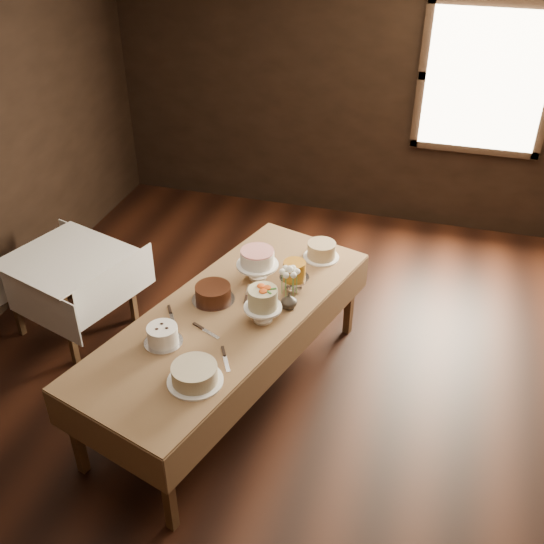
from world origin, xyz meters
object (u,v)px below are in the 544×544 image
(cake_server_b, at_px, (227,364))
(cake_server_d, at_px, (284,308))
(cake_lattice, at_px, (257,265))
(cake_caramel, at_px, (294,278))
(cake_server_e, at_px, (173,320))
(cake_chocolate, at_px, (213,294))
(cake_speckled, at_px, (321,251))
(cake_server_a, at_px, (211,334))
(cake_swirl, at_px, (163,336))
(cake_server_c, at_px, (248,290))
(side_table, at_px, (67,265))
(display_table, at_px, (229,319))
(flower_vase, at_px, (289,301))
(cake_cream, at_px, (195,375))
(cake_flowers, at_px, (263,306))

(cake_server_b, height_order, cake_server_d, same)
(cake_lattice, xyz_separation_m, cake_caramel, (0.30, -0.08, 0.00))
(cake_caramel, height_order, cake_server_b, cake_caramel)
(cake_server_e, bearing_deg, cake_chocolate, 114.34)
(cake_speckled, bearing_deg, cake_server_a, -113.74)
(cake_swirl, bearing_deg, cake_server_a, 33.31)
(cake_server_a, relative_size, cake_server_c, 1.00)
(side_table, relative_size, cake_server_b, 4.42)
(cake_chocolate, height_order, cake_server_e, cake_chocolate)
(display_table, bearing_deg, side_table, 165.73)
(cake_speckled, relative_size, cake_swirl, 1.23)
(cake_lattice, distance_m, cake_server_b, 0.99)
(cake_server_a, bearing_deg, flower_vase, 70.27)
(cake_server_d, relative_size, cake_server_e, 1.00)
(cake_speckled, bearing_deg, cake_lattice, -134.88)
(cake_chocolate, relative_size, cake_server_c, 1.27)
(cake_caramel, bearing_deg, cake_speckled, 78.82)
(side_table, relative_size, cake_cream, 2.72)
(side_table, distance_m, cake_lattice, 1.59)
(cake_cream, height_order, cake_server_b, cake_cream)
(cake_server_c, bearing_deg, cake_server_d, -124.19)
(cake_chocolate, bearing_deg, cake_server_e, -122.91)
(cake_server_b, bearing_deg, side_table, -146.52)
(cake_server_d, bearing_deg, display_table, -160.00)
(cake_server_c, relative_size, cake_server_d, 1.00)
(side_table, bearing_deg, cake_caramel, 0.20)
(cake_caramel, relative_size, cake_server_d, 1.04)
(cake_server_e, height_order, flower_vase, flower_vase)
(cake_swirl, height_order, cake_server_e, cake_swirl)
(cake_swirl, xyz_separation_m, cake_server_b, (0.46, -0.08, -0.06))
(cake_chocolate, xyz_separation_m, cake_cream, (0.18, -0.81, -0.00))
(flower_vase, bearing_deg, cake_server_b, -108.06)
(cake_chocolate, bearing_deg, cake_lattice, 60.05)
(side_table, bearing_deg, cake_server_a, -23.36)
(display_table, relative_size, cake_server_e, 10.80)
(cake_server_c, height_order, cake_server_e, same)
(cake_flowers, bearing_deg, cake_caramel, 74.39)
(cake_caramel, bearing_deg, cake_server_c, -162.45)
(cake_server_c, distance_m, cake_server_d, 0.33)
(cake_flowers, height_order, cake_swirl, cake_flowers)
(cake_speckled, bearing_deg, cake_server_b, -102.15)
(flower_vase, bearing_deg, cake_server_e, -153.63)
(cake_lattice, height_order, cake_server_b, cake_lattice)
(cake_server_d, bearing_deg, cake_caramel, 82.79)
(cake_speckled, xyz_separation_m, cake_caramel, (-0.10, -0.48, 0.04))
(cake_cream, bearing_deg, cake_swirl, 140.05)
(cake_speckled, relative_size, cake_server_b, 1.29)
(cake_flowers, relative_size, flower_vase, 2.36)
(cake_server_e, bearing_deg, display_table, 86.12)
(cake_chocolate, distance_m, cake_swirl, 0.55)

